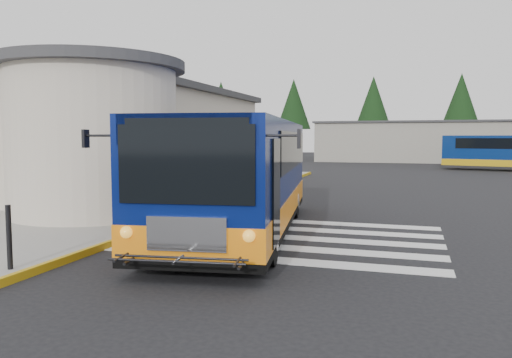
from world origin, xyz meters
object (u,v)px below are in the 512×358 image
(transit_bus, at_px, (240,180))
(bollard, at_px, (9,237))
(far_bus_a, at_px, (507,151))
(pedestrian_b, at_px, (96,191))
(pedestrian_a, at_px, (124,199))

(transit_bus, height_order, bollard, transit_bus)
(transit_bus, distance_m, far_bus_a, 31.68)
(transit_bus, height_order, pedestrian_b, transit_bus)
(transit_bus, xyz_separation_m, pedestrian_a, (-2.79, -1.19, -0.47))
(pedestrian_a, bearing_deg, transit_bus, -55.19)
(transit_bus, relative_size, pedestrian_a, 6.69)
(pedestrian_a, relative_size, bollard, 1.36)
(transit_bus, distance_m, pedestrian_b, 5.00)
(pedestrian_a, bearing_deg, bollard, -166.35)
(pedestrian_a, relative_size, pedestrian_b, 1.05)
(pedestrian_a, distance_m, bollard, 4.06)
(pedestrian_a, xyz_separation_m, bollard, (0.14, -4.06, -0.21))
(transit_bus, xyz_separation_m, far_bus_a, (11.30, 29.60, 0.08))
(pedestrian_a, bearing_deg, pedestrian_b, 60.97)
(transit_bus, height_order, far_bus_a, transit_bus)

